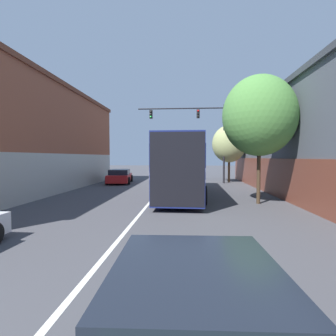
# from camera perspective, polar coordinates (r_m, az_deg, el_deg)

# --- Properties ---
(lane_center_line) EXTENTS (0.14, 43.30, 0.01)m
(lane_center_line) POSITION_cam_1_polar(r_m,az_deg,el_deg) (13.54, -4.43, -7.96)
(lane_center_line) COLOR silver
(lane_center_line) RESTS_ON ground_plane
(building_left_brick) EXTENTS (6.31, 23.72, 7.63)m
(building_left_brick) POSITION_cam_1_polar(r_m,az_deg,el_deg) (20.18, -30.77, 6.28)
(building_left_brick) COLOR #995138
(building_left_brick) RESTS_ON ground_plane
(bus) EXTENTS (2.91, 11.32, 3.58)m
(bus) POSITION_cam_1_polar(r_m,az_deg,el_deg) (16.77, 3.08, 0.91)
(bus) COLOR navy
(bus) RESTS_ON ground_plane
(parked_car_left_mid) EXTENTS (2.58, 4.83, 1.30)m
(parked_car_left_mid) POSITION_cam_1_polar(r_m,az_deg,el_deg) (24.92, -10.45, -1.81)
(parked_car_left_mid) COLOR red
(parked_car_left_mid) RESTS_ON ground_plane
(traffic_signal_gantry) EXTENTS (8.18, 0.36, 7.32)m
(traffic_signal_gantry) POSITION_cam_1_polar(r_m,az_deg,el_deg) (25.00, 6.89, 8.85)
(traffic_signal_gantry) COLOR black
(traffic_signal_gantry) RESTS_ON ground_plane
(street_tree_near) EXTENTS (3.78, 3.41, 6.65)m
(street_tree_near) POSITION_cam_1_polar(r_m,az_deg,el_deg) (14.55, 19.28, 10.67)
(street_tree_near) COLOR #3D2D1E
(street_tree_near) RESTS_ON ground_plane
(street_tree_far) EXTENTS (3.26, 2.93, 5.51)m
(street_tree_far) POSITION_cam_1_polar(r_m,az_deg,el_deg) (26.02, 13.18, 5.13)
(street_tree_far) COLOR #4C3823
(street_tree_far) RESTS_ON ground_plane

